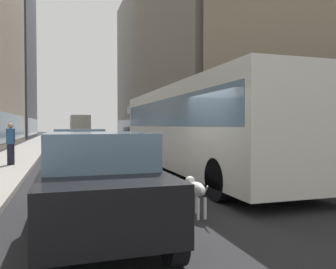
# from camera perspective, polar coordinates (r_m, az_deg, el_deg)

# --- Properties ---
(ground_plane) EXTENTS (120.00, 120.00, 0.00)m
(ground_plane) POSITION_cam_1_polar(r_m,az_deg,el_deg) (42.37, -12.90, -0.90)
(ground_plane) COLOR #232326
(sidewalk_left) EXTENTS (2.40, 110.00, 0.15)m
(sidewalk_left) POSITION_cam_1_polar(r_m,az_deg,el_deg) (42.30, -20.62, -0.85)
(sidewalk_left) COLOR #9E9991
(sidewalk_left) RESTS_ON ground
(sidewalk_right) EXTENTS (2.40, 110.00, 0.15)m
(sidewalk_right) POSITION_cam_1_polar(r_m,az_deg,el_deg) (43.19, -5.34, -0.72)
(sidewalk_right) COLOR gray
(sidewalk_right) RESTS_ON ground
(building_left_far) EXTENTS (8.68, 17.61, 24.23)m
(building_left_far) POSITION_cam_1_polar(r_m,az_deg,el_deg) (56.11, -26.49, 11.98)
(building_left_far) COLOR #4C515B
(building_left_far) RESTS_ON ground
(building_right_mid) EXTENTS (11.81, 21.80, 23.81)m
(building_right_mid) POSITION_cam_1_polar(r_m,az_deg,el_deg) (38.60, 6.77, 16.75)
(building_right_mid) COLOR gray
(building_right_mid) RESTS_ON ground
(building_right_far) EXTENTS (8.98, 21.79, 24.93)m
(building_right_far) POSITION_cam_1_polar(r_m,az_deg,el_deg) (60.82, -2.70, 11.64)
(building_right_far) COLOR gray
(building_right_far) RESTS_ON ground
(transit_bus) EXTENTS (2.78, 11.53, 3.05)m
(transit_bus) POSITION_cam_1_polar(r_m,az_deg,el_deg) (12.01, 4.78, 1.70)
(transit_bus) COLOR silver
(transit_bus) RESTS_ON ground
(car_red_coupe) EXTENTS (1.74, 4.28, 1.62)m
(car_red_coupe) POSITION_cam_1_polar(r_m,az_deg,el_deg) (22.16, -1.33, -0.87)
(car_red_coupe) COLOR red
(car_red_coupe) RESTS_ON ground
(car_black_suv) EXTENTS (1.74, 4.60, 1.62)m
(car_black_suv) POSITION_cam_1_polar(r_m,az_deg,el_deg) (5.84, -12.02, -7.48)
(car_black_suv) COLOR black
(car_black_suv) RESTS_ON ground
(car_white_van) EXTENTS (1.76, 3.93, 1.62)m
(car_white_van) POSITION_cam_1_polar(r_m,az_deg,el_deg) (12.30, -14.89, -2.81)
(car_white_van) COLOR silver
(car_white_van) RESTS_ON ground
(car_grey_wagon) EXTENTS (1.74, 4.60, 1.62)m
(car_grey_wagon) POSITION_cam_1_polar(r_m,az_deg,el_deg) (30.45, -5.79, -0.23)
(car_grey_wagon) COLOR slate
(car_grey_wagon) RESTS_ON ground
(box_truck) EXTENTS (2.30, 7.50, 3.05)m
(box_truck) POSITION_cam_1_polar(r_m,az_deg,el_deg) (45.24, -14.73, 1.35)
(box_truck) COLOR #A51919
(box_truck) RESTS_ON ground
(dalmatian_dog) EXTENTS (0.22, 0.96, 0.72)m
(dalmatian_dog) POSITION_cam_1_polar(r_m,az_deg,el_deg) (6.56, 4.76, -9.22)
(dalmatian_dog) COLOR white
(dalmatian_dog) RESTS_ON ground
(pedestrian_in_coat) EXTENTS (0.34, 0.34, 1.69)m
(pedestrian_in_coat) POSITION_cam_1_polar(r_m,az_deg,el_deg) (15.07, -25.11, -1.39)
(pedestrian_in_coat) COLOR #1E1E2D
(pedestrian_in_coat) RESTS_ON sidewalk_left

